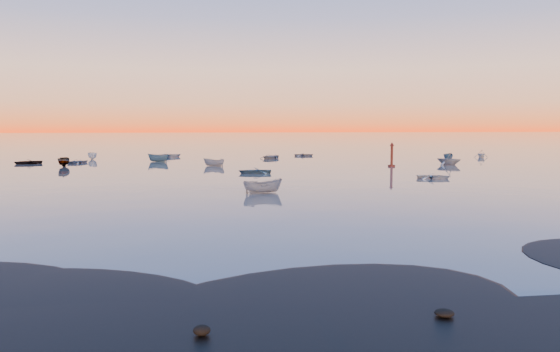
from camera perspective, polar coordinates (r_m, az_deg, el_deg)
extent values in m
plane|color=#6F675C|center=(119.61, -6.81, 2.56)|extent=(600.00, 600.00, 0.00)
imported|color=gray|center=(46.43, -1.81, -1.78)|extent=(1.89, 3.59, 1.19)
cylinder|color=#44150E|center=(77.44, 11.58, 1.02)|extent=(0.99, 0.99, 0.33)
cylinder|color=#44150E|center=(77.35, 11.60, 2.03)|extent=(0.35, 0.35, 2.86)
cone|color=#44150E|center=(77.27, 11.62, 3.29)|extent=(0.66, 0.66, 0.55)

